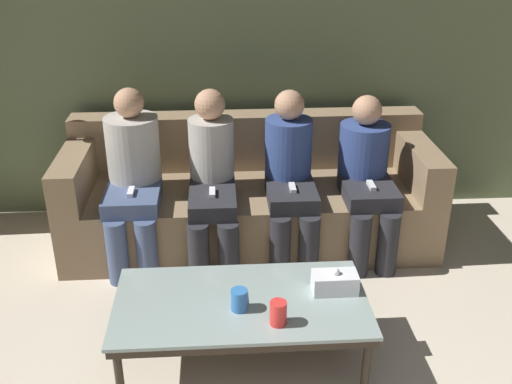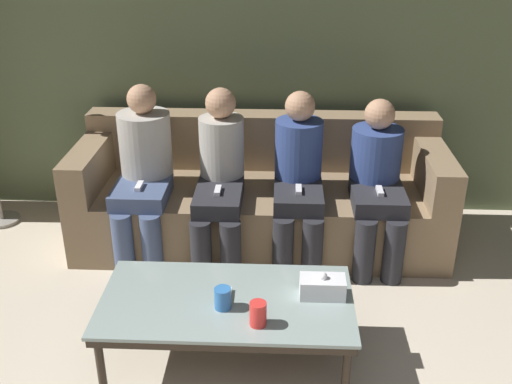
% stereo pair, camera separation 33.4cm
% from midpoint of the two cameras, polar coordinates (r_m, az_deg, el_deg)
% --- Properties ---
extents(wall_back, '(12.00, 0.06, 2.60)m').
position_cam_midpoint_polar(wall_back, '(4.30, -3.39, 14.55)').
color(wall_back, '#60704C').
rests_on(wall_back, ground_plane).
extents(couch, '(2.45, 0.88, 0.81)m').
position_cam_midpoint_polar(couch, '(4.12, -2.95, -0.58)').
color(couch, '#897051').
rests_on(couch, ground_plane).
extents(coffee_table, '(1.22, 0.64, 0.40)m').
position_cam_midpoint_polar(coffee_table, '(2.95, -4.71, -10.95)').
color(coffee_table, '#8C9E99').
rests_on(coffee_table, ground_plane).
extents(cup_near_left, '(0.08, 0.08, 0.12)m').
position_cam_midpoint_polar(cup_near_left, '(2.74, -1.42, -11.56)').
color(cup_near_left, red).
rests_on(cup_near_left, coffee_table).
extents(cup_near_right, '(0.08, 0.08, 0.11)m').
position_cam_midpoint_polar(cup_near_right, '(2.84, -5.02, -10.30)').
color(cup_near_right, '#3372BF').
rests_on(cup_near_right, coffee_table).
extents(tissue_box, '(0.22, 0.12, 0.13)m').
position_cam_midpoint_polar(tissue_box, '(2.96, 4.31, -8.66)').
color(tissue_box, white).
rests_on(tissue_box, coffee_table).
extents(game_remote, '(0.04, 0.15, 0.02)m').
position_cam_midpoint_polar(game_remote, '(2.92, -4.75, -10.19)').
color(game_remote, white).
rests_on(game_remote, coffee_table).
extents(seated_person_left_end, '(0.34, 0.65, 1.12)m').
position_cam_midpoint_polar(seated_person_left_end, '(3.88, -14.07, 1.74)').
color(seated_person_left_end, '#47567A').
rests_on(seated_person_left_end, ground_plane).
extents(seated_person_mid_left, '(0.31, 0.70, 1.10)m').
position_cam_midpoint_polar(seated_person_mid_left, '(3.79, -6.73, 1.43)').
color(seated_person_mid_left, '#28282D').
rests_on(seated_person_mid_left, ground_plane).
extents(seated_person_mid_right, '(0.31, 0.65, 1.09)m').
position_cam_midpoint_polar(seated_person_mid_right, '(3.82, 0.76, 1.76)').
color(seated_person_mid_right, '#28282D').
rests_on(seated_person_mid_right, ground_plane).
extents(seated_person_right_end, '(0.33, 0.65, 1.04)m').
position_cam_midpoint_polar(seated_person_right_end, '(3.89, 8.07, 1.74)').
color(seated_person_right_end, '#28282D').
rests_on(seated_person_right_end, ground_plane).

